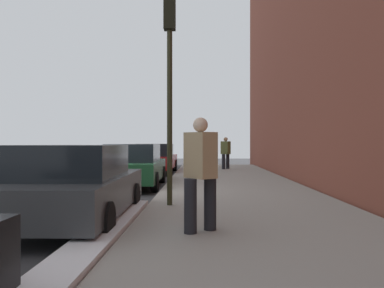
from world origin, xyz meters
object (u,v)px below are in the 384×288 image
Objects in this scene: parked_car_red at (156,158)px; pedestrian_olive_coat at (226,152)px; parked_car_charcoal at (77,185)px; traffic_light_pole at (170,67)px; pedestrian_tan_coat at (200,171)px; parked_car_green at (135,165)px.

pedestrian_olive_coat is at bearing -73.05° from parked_car_red.
traffic_light_pole reaches higher than parked_car_charcoal.
parked_car_red is 14.38m from pedestrian_tan_coat.
pedestrian_tan_coat reaches higher than parked_car_charcoal.
pedestrian_olive_coat is at bearing -5.01° from pedestrian_tan_coat.
pedestrian_olive_coat reaches higher than parked_car_charcoal.
parked_car_red is (13.02, -0.02, 0.00)m from parked_car_charcoal.
parked_car_charcoal is 0.94× the size of parked_car_green.
parked_car_charcoal is 14.61m from pedestrian_olive_coat.
parked_car_red is 2.66× the size of pedestrian_tan_coat.
pedestrian_tan_coat reaches higher than parked_car_red.
parked_car_red is 3.83m from pedestrian_olive_coat.
traffic_light_pole is at bearing 170.80° from pedestrian_olive_coat.
pedestrian_olive_coat is 0.37× the size of traffic_light_pole.
parked_car_green is at bearing 18.01° from traffic_light_pole.
traffic_light_pole is at bearing -46.75° from parked_car_charcoal.
parked_car_green is 2.68× the size of pedestrian_tan_coat.
pedestrian_olive_coat reaches higher than parked_car_red.
parked_car_charcoal is at bearing 179.91° from parked_car_red.
parked_car_green is 8.05m from pedestrian_tan_coat.
parked_car_charcoal is 2.63m from pedestrian_tan_coat.
pedestrian_olive_coat is at bearing -14.57° from parked_car_charcoal.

